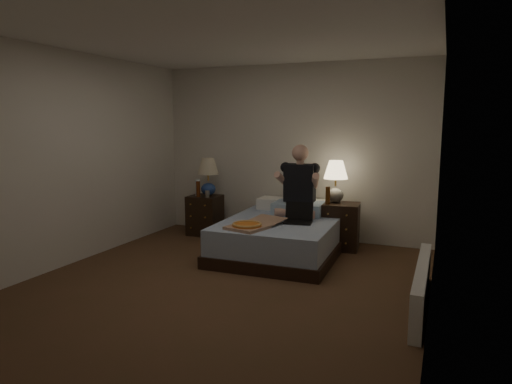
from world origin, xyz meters
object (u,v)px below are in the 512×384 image
at_px(nightstand_left, 205,215).
at_px(nightstand_right, 341,226).
at_px(soda_can, 207,194).
at_px(lamp_left, 208,177).
at_px(pizza_box, 247,225).
at_px(person, 299,180).
at_px(bed, 282,237).
at_px(beer_bottle_left, 198,189).
at_px(water_bottle, 198,188).
at_px(radiator, 421,286).
at_px(lamp_right, 336,182).
at_px(beer_bottle_right, 328,196).
at_px(laptop, 298,213).

height_order(nightstand_left, nightstand_right, nightstand_right).
bearing_deg(soda_can, nightstand_left, 133.77).
height_order(lamp_left, pizza_box, lamp_left).
bearing_deg(lamp_left, person, -8.16).
height_order(bed, beer_bottle_left, beer_bottle_left).
bearing_deg(beer_bottle_left, water_bottle, 123.31).
height_order(soda_can, pizza_box, soda_can).
distance_m(soda_can, radiator, 3.46).
bearing_deg(nightstand_left, pizza_box, -46.25).
bearing_deg(water_bottle, lamp_right, 3.26).
distance_m(lamp_right, beer_bottle_right, 0.25).
height_order(bed, nightstand_right, nightstand_right).
height_order(beer_bottle_left, pizza_box, beer_bottle_left).
height_order(person, radiator, person).
bearing_deg(water_bottle, soda_can, -15.59).
xyz_separation_m(lamp_left, lamp_right, (1.93, -0.00, 0.02)).
bearing_deg(beer_bottle_right, bed, -137.86).
distance_m(nightstand_left, nightstand_right, 2.05).
xyz_separation_m(lamp_right, water_bottle, (-2.04, -0.12, -0.18)).
distance_m(water_bottle, beer_bottle_right, 1.98).
distance_m(water_bottle, radiator, 3.66).
bearing_deg(beer_bottle_left, nightstand_left, 69.40).
bearing_deg(pizza_box, lamp_right, 74.33).
xyz_separation_m(water_bottle, pizza_box, (1.30, -1.15, -0.22)).
bearing_deg(bed, radiator, -34.55).
relative_size(nightstand_right, soda_can, 6.12).
xyz_separation_m(water_bottle, beer_bottle_right, (1.98, -0.07, 0.01)).
bearing_deg(bed, laptop, -28.32).
bearing_deg(pizza_box, water_bottle, 153.19).
bearing_deg(nightstand_right, person, -170.01).
xyz_separation_m(bed, beer_bottle_right, (0.48, 0.43, 0.50)).
relative_size(beer_bottle_right, laptop, 0.68).
bearing_deg(beer_bottle_right, lamp_left, 174.44).
bearing_deg(beer_bottle_left, laptop, -18.30).
bearing_deg(lamp_left, soda_can, -66.14).
relative_size(bed, pizza_box, 2.39).
relative_size(beer_bottle_right, pizza_box, 0.30).
bearing_deg(bed, person, 75.18).
xyz_separation_m(nightstand_right, laptop, (-0.38, -0.68, 0.27)).
relative_size(soda_can, beer_bottle_left, 0.43).
xyz_separation_m(soda_can, pizza_box, (1.12, -1.09, -0.15)).
bearing_deg(beer_bottle_left, person, -1.39).
height_order(beer_bottle_left, laptop, beer_bottle_left).
bearing_deg(person, pizza_box, -109.25).
distance_m(lamp_right, pizza_box, 1.51).
bearing_deg(beer_bottle_right, person, -175.45).
bearing_deg(nightstand_right, pizza_box, -130.11).
bearing_deg(radiator, person, 137.14).
xyz_separation_m(beer_bottle_right, person, (-0.39, -0.03, 0.19)).
height_order(lamp_right, beer_bottle_left, lamp_right).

